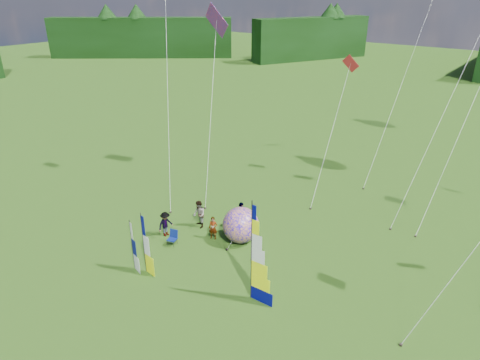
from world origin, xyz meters
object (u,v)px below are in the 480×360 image
Objects in this scene: bol_inflatable at (241,225)px; spectator_c at (166,224)px; side_banner_left at (144,244)px; side_banner_far at (132,246)px; spectator_d at (241,215)px; spectator_b at (199,214)px; feather_banner_main at (251,253)px; camp_chair at (172,238)px; spectator_a at (213,228)px.

bol_inflatable is 1.36× the size of spectator_c.
side_banner_left reaches higher than side_banner_far.
spectator_d is at bearing 86.22° from side_banner_left.
bol_inflatable is 1.20× the size of spectator_b.
side_banner_left is 1.19× the size of side_banner_far.
feather_banner_main reaches higher than side_banner_far.
side_banner_left is at bearing 93.01° from spectator_d.
side_banner_left is 6.17m from bol_inflatable.
spectator_d is at bearing 129.44° from feather_banner_main.
spectator_c reaches higher than camp_chair.
feather_banner_main is at bearing 31.60° from side_banner_far.
bol_inflatable is at bearing 74.96° from side_banner_left.
spectator_b is 1.91× the size of camp_chair.
camp_chair is (-6.69, 0.95, -2.20)m from feather_banner_main.
feather_banner_main is 7.94m from spectator_b.
spectator_a is 0.83× the size of spectator_d.
spectator_b is (-3.18, -0.34, -0.19)m from bol_inflatable.
feather_banner_main is 5.60m from bol_inflatable.
camp_chair is at bearing 77.96° from spectator_d.
side_banner_far is 3.76m from spectator_c.
spectator_b is 2.68m from camp_chair.
spectator_a is (1.45, 5.08, -0.75)m from side_banner_far.
side_banner_far is 1.99× the size of spectator_a.
spectator_d reaches higher than spectator_a.
side_banner_left is 5.02m from spectator_a.
bol_inflatable is 1.65m from spectator_d.
spectator_c is at bearing -149.72° from bol_inflatable.
camp_chair is at bearing 105.32° from side_banner_far.
side_banner_left reaches higher than spectator_d.
camp_chair is (-0.03, 2.96, -1.01)m from side_banner_far.
spectator_b is at bearing 50.06° from spectator_d.
side_banner_left is 7.19m from spectator_d.
spectator_d is (2.20, 1.65, -0.03)m from spectator_b.
spectator_b is at bearing 150.13° from feather_banner_main.
bol_inflatable is 1.79m from spectator_a.
feather_banner_main is 7.10m from camp_chair.
spectator_c is at bearing -84.63° from spectator_b.
side_banner_far is at bearing -106.18° from camp_chair.
side_banner_left is 0.81m from side_banner_far.
side_banner_far is 6.65m from bol_inflatable.
bol_inflatable reaches higher than camp_chair.
side_banner_left is at bearing -123.42° from spectator_a.
spectator_d is at bearing 50.76° from spectator_a.
side_banner_left reaches higher than spectator_c.
spectator_a is 2.23m from spectator_d.
bol_inflatable reaches higher than spectator_c.
side_banner_far is at bearing -130.91° from spectator_a.
side_banner_left is 3.64× the size of camp_chair.
spectator_c is 1.31m from camp_chair.
camp_chair is (1.14, -0.56, -0.34)m from spectator_c.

